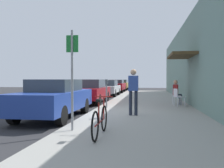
# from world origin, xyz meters

# --- Properties ---
(ground_plane) EXTENTS (60.00, 60.00, 0.00)m
(ground_plane) POSITION_xyz_m (0.00, 0.00, 0.00)
(ground_plane) COLOR #2D2D30
(sidewalk_slab) EXTENTS (4.50, 32.00, 0.12)m
(sidewalk_slab) POSITION_xyz_m (2.25, 2.00, 0.06)
(sidewalk_slab) COLOR #9E9B93
(sidewalk_slab) RESTS_ON ground_plane
(building_facade) EXTENTS (1.40, 32.00, 4.84)m
(building_facade) POSITION_xyz_m (4.64, 2.00, 2.42)
(building_facade) COLOR gray
(building_facade) RESTS_ON ground_plane
(parked_car_0) EXTENTS (1.80, 4.40, 1.44)m
(parked_car_0) POSITION_xyz_m (-1.10, -1.18, 0.75)
(parked_car_0) COLOR navy
(parked_car_0) RESTS_ON ground_plane
(parked_car_1) EXTENTS (1.80, 4.40, 1.43)m
(parked_car_1) POSITION_xyz_m (-1.10, 4.35, 0.74)
(parked_car_1) COLOR maroon
(parked_car_1) RESTS_ON ground_plane
(parked_car_2) EXTENTS (1.80, 4.40, 1.36)m
(parked_car_2) POSITION_xyz_m (-1.10, 10.70, 0.71)
(parked_car_2) COLOR #B7B7BC
(parked_car_2) RESTS_ON ground_plane
(parked_car_3) EXTENTS (1.80, 4.40, 1.38)m
(parked_car_3) POSITION_xyz_m (-1.10, 16.41, 0.73)
(parked_car_3) COLOR maroon
(parked_car_3) RESTS_ON ground_plane
(parked_car_4) EXTENTS (1.80, 4.40, 1.38)m
(parked_car_4) POSITION_xyz_m (-1.10, 21.75, 0.73)
(parked_car_4) COLOR #A58433
(parked_car_4) RESTS_ON ground_plane
(parking_meter) EXTENTS (0.12, 0.10, 1.32)m
(parking_meter) POSITION_xyz_m (0.45, 1.25, 0.89)
(parking_meter) COLOR slate
(parking_meter) RESTS_ON sidewalk_slab
(street_sign) EXTENTS (0.32, 0.06, 2.60)m
(street_sign) POSITION_xyz_m (0.40, -3.65, 1.64)
(street_sign) COLOR gray
(street_sign) RESTS_ON sidewalk_slab
(bicycle_0) EXTENTS (0.46, 1.71, 0.90)m
(bicycle_0) POSITION_xyz_m (1.23, -4.14, 0.48)
(bicycle_0) COLOR black
(bicycle_0) RESTS_ON sidewalk_slab
(cafe_chair_0) EXTENTS (0.56, 0.56, 0.87)m
(cafe_chair_0) POSITION_xyz_m (3.82, 2.32, 0.62)
(cafe_chair_0) COLOR silver
(cafe_chair_0) RESTS_ON sidewalk_slab
(cafe_chair_1) EXTENTS (0.55, 0.55, 0.87)m
(cafe_chair_1) POSITION_xyz_m (3.82, 3.28, 0.62)
(cafe_chair_1) COLOR silver
(cafe_chair_1) RESTS_ON sidewalk_slab
(seated_patron_1) EXTENTS (0.50, 0.46, 1.29)m
(seated_patron_1) POSITION_xyz_m (3.87, 3.26, 0.82)
(seated_patron_1) COLOR #232838
(seated_patron_1) RESTS_ON sidewalk_slab
(pedestrian_standing) EXTENTS (0.36, 0.22, 1.70)m
(pedestrian_standing) POSITION_xyz_m (1.82, -0.88, 1.12)
(pedestrian_standing) COLOR #232838
(pedestrian_standing) RESTS_ON sidewalk_slab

